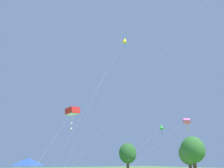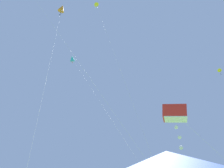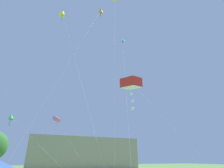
{
  "view_description": "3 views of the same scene",
  "coord_description": "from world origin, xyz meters",
  "views": [
    {
      "loc": [
        25.55,
        -3.73,
        2.9
      ],
      "look_at": [
        2.43,
        10.4,
        12.6
      ],
      "focal_mm": 35.0,
      "sensor_mm": 36.0,
      "label": 1
    },
    {
      "loc": [
        -8.19,
        0.54,
        1.8
      ],
      "look_at": [
        7.65,
        11.99,
        15.38
      ],
      "focal_mm": 40.0,
      "sensor_mm": 36.0,
      "label": 2
    },
    {
      "loc": [
        -2.28,
        -5.29,
        3.11
      ],
      "look_at": [
        4.89,
        11.82,
        11.1
      ],
      "focal_mm": 28.0,
      "sensor_mm": 36.0,
      "label": 3
    }
  ],
  "objects": [
    {
      "name": "kite_red_box_5",
      "position": [
        3.42,
        4.76,
        8.08
      ],
      "size": [
        3.77,
        6.26,
        8.61
      ],
      "color": "silver",
      "rests_on": "ground"
    },
    {
      "name": "kite_yellow_diamond_1",
      "position": [
        5.84,
        13.01,
        26.24
      ],
      "size": [
        4.51,
        9.56,
        26.8
      ],
      "color": "silver",
      "rests_on": "ground"
    },
    {
      "name": "kite_cyan_diamond_6",
      "position": [
        12.01,
        22.7,
        26.98
      ],
      "size": [
        10.21,
        20.04,
        27.69
      ],
      "color": "silver",
      "rests_on": "ground"
    },
    {
      "name": "kite_yellow_diamond_7",
      "position": [
        18.07,
        3.85,
        19.94
      ],
      "size": [
        11.69,
        4.94,
        20.46
      ],
      "color": "silver",
      "rests_on": "ground"
    },
    {
      "name": "kite_orange_diamond_2",
      "position": [
        5.48,
        18.78,
        29.39
      ],
      "size": [
        10.68,
        13.74,
        30.09
      ],
      "color": "silver",
      "rests_on": "ground"
    }
  ]
}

